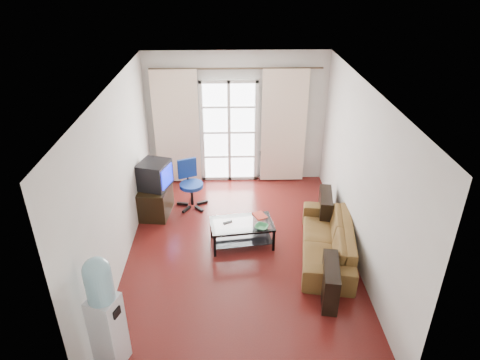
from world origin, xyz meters
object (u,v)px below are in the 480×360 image
sofa (327,240)px  task_chair (191,193)px  coffee_table (242,230)px  tv_stand (156,201)px  crt_tv (153,175)px  water_cooler (104,311)px

sofa → task_chair: task_chair is taller
sofa → task_chair: 2.76m
coffee_table → task_chair: bearing=126.1°
tv_stand → task_chair: bearing=28.8°
sofa → coffee_table: sofa is taller
coffee_table → crt_tv: crt_tv is taller
sofa → task_chair: size_ratio=2.24×
sofa → crt_tv: size_ratio=3.13×
coffee_table → crt_tv: (-1.56, 1.04, 0.53)m
task_chair → water_cooler: water_cooler is taller
coffee_table → task_chair: size_ratio=1.19×
sofa → tv_stand: bearing=-104.9°
crt_tv → water_cooler: size_ratio=0.43×
tv_stand → task_chair: task_chair is taller
tv_stand → water_cooler: water_cooler is taller
task_chair → crt_tv: bearing=176.5°
sofa → crt_tv: (-2.90, 1.36, 0.51)m
tv_stand → water_cooler: size_ratio=0.49×
tv_stand → task_chair: size_ratio=0.82×
tv_stand → water_cooler: (-0.04, -3.27, 0.52)m
crt_tv → water_cooler: (-0.04, -3.31, 0.00)m
sofa → task_chair: (-2.26, 1.59, -0.02)m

